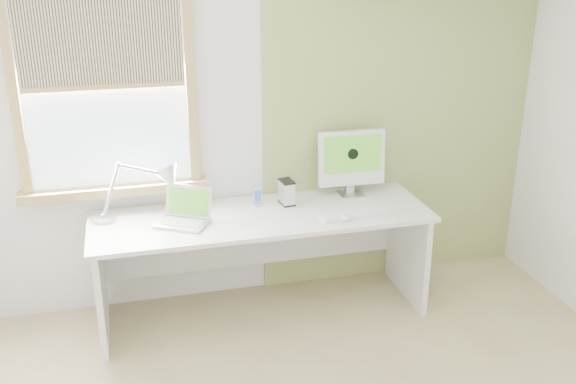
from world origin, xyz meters
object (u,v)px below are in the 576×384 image
object	(u,v)px
desk	(260,238)
external_drive	(287,192)
imac	(352,159)
desk_lamp	(157,183)
laptop	(185,214)

from	to	relation	value
desk	external_drive	xyz separation A→B (m)	(0.20, 0.08, 0.28)
imac	desk_lamp	bearing A→B (deg)	178.29
desk_lamp	external_drive	bearing A→B (deg)	-6.87
desk	laptop	distance (m)	0.56
desk	external_drive	world-z (taller)	external_drive
desk	laptop	world-z (taller)	laptop
desk	external_drive	distance (m)	0.35
external_drive	laptop	bearing A→B (deg)	-168.83
laptop	desk	bearing A→B (deg)	6.88
laptop	desk_lamp	bearing A→B (deg)	121.58
desk	imac	distance (m)	0.83
desk_lamp	imac	xyz separation A→B (m)	(1.32, -0.04, 0.06)
desk	imac	xyz separation A→B (m)	(0.68, 0.14, 0.45)
laptop	imac	world-z (taller)	imac
external_drive	imac	size ratio (longest dim) A/B	0.36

